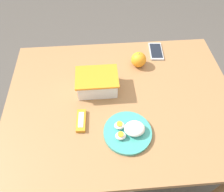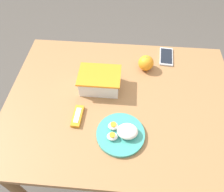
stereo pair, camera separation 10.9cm
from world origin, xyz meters
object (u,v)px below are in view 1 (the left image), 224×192
(food_container, at_px, (97,83))
(orange_fruit, at_px, (139,60))
(candy_bar, at_px, (81,121))
(cell_phone, at_px, (156,51))
(rice_plate, at_px, (129,131))

(food_container, height_order, orange_fruit, food_container)
(candy_bar, distance_m, cell_phone, 0.65)
(candy_bar, height_order, cell_phone, candy_bar)
(food_container, xyz_separation_m, orange_fruit, (0.24, 0.16, 0.00))
(candy_bar, bearing_deg, food_container, 66.95)
(food_container, xyz_separation_m, rice_plate, (0.13, -0.28, -0.02))
(rice_plate, xyz_separation_m, candy_bar, (-0.22, 0.08, -0.01))
(orange_fruit, distance_m, cell_phone, 0.17)
(orange_fruit, bearing_deg, candy_bar, -132.17)
(food_container, xyz_separation_m, candy_bar, (-0.08, -0.20, -0.03))
(orange_fruit, xyz_separation_m, candy_bar, (-0.33, -0.36, -0.03))
(rice_plate, bearing_deg, cell_phone, 66.42)
(orange_fruit, xyz_separation_m, cell_phone, (0.13, 0.11, -0.04))
(rice_plate, relative_size, cell_phone, 1.37)
(food_container, xyz_separation_m, cell_phone, (0.37, 0.27, -0.04))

